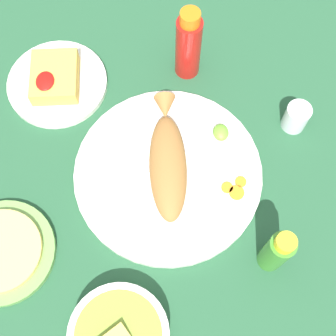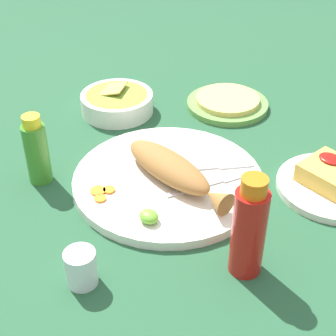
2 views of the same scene
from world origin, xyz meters
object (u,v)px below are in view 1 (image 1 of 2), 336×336
(fried_fish, at_px, (168,160))
(hot_sauce_bottle_green, at_px, (277,251))
(side_plate_fries, at_px, (57,83))
(fork_near, at_px, (123,156))
(salt_cup, at_px, (296,118))
(fork_far, at_px, (137,138))
(hot_sauce_bottle_red, at_px, (188,45))
(guacamole_bowl, at_px, (119,335))
(tortilla_plate, at_px, (2,252))
(main_plate, at_px, (168,174))

(fried_fish, height_order, hot_sauce_bottle_green, hot_sauce_bottle_green)
(side_plate_fries, bearing_deg, fork_near, 37.43)
(fried_fish, xyz_separation_m, salt_cup, (-0.09, 0.26, -0.02))
(fork_near, height_order, fork_far, same)
(fork_far, distance_m, hot_sauce_bottle_green, 0.34)
(fork_near, relative_size, hot_sauce_bottle_red, 0.93)
(fried_fish, distance_m, hot_sauce_bottle_green, 0.26)
(hot_sauce_bottle_green, xyz_separation_m, guacamole_bowl, (0.12, -0.27, -0.04))
(side_plate_fries, xyz_separation_m, guacamole_bowl, (0.51, 0.13, 0.02))
(fork_far, relative_size, tortilla_plate, 0.94)
(hot_sauce_bottle_green, bearing_deg, fork_far, -136.49)
(guacamole_bowl, bearing_deg, side_plate_fries, -165.85)
(fork_near, xyz_separation_m, hot_sauce_bottle_red, (-0.21, 0.14, 0.06))
(fried_fish, relative_size, side_plate_fries, 1.23)
(main_plate, bearing_deg, side_plate_fries, -134.08)
(fork_near, distance_m, guacamole_bowl, 0.33)
(fork_far, xyz_separation_m, salt_cup, (-0.03, 0.32, 0.01))
(fork_near, height_order, guacamole_bowl, guacamole_bowl)
(fork_near, bearing_deg, tortilla_plate, 70.37)
(fried_fish, bearing_deg, tortilla_plate, -63.70)
(side_plate_fries, bearing_deg, main_plate, 45.92)
(fork_far, xyz_separation_m, side_plate_fries, (-0.14, -0.16, -0.01))
(fork_far, relative_size, hot_sauce_bottle_red, 1.03)
(fork_near, relative_size, salt_cup, 2.74)
(salt_cup, distance_m, tortilla_plate, 0.61)
(guacamole_bowl, height_order, tortilla_plate, guacamole_bowl)
(fork_near, bearing_deg, hot_sauce_bottle_green, 173.61)
(fried_fish, relative_size, salt_cup, 4.29)
(salt_cup, bearing_deg, hot_sauce_bottle_green, -17.05)
(hot_sauce_bottle_green, bearing_deg, fried_fish, -136.66)
(fork_near, bearing_deg, main_plate, -170.82)
(fried_fish, distance_m, tortilla_plate, 0.34)
(hot_sauce_bottle_red, bearing_deg, tortilla_plate, -43.35)
(hot_sauce_bottle_green, height_order, guacamole_bowl, hot_sauce_bottle_green)
(fried_fish, xyz_separation_m, hot_sauce_bottle_green, (0.19, 0.18, 0.02))
(fork_far, bearing_deg, main_plate, 144.53)
(main_plate, bearing_deg, fork_far, -141.80)
(hot_sauce_bottle_green, height_order, side_plate_fries, hot_sauce_bottle_green)
(salt_cup, height_order, tortilla_plate, salt_cup)
(guacamole_bowl, distance_m, tortilla_plate, 0.26)
(hot_sauce_bottle_red, relative_size, side_plate_fries, 0.84)
(hot_sauce_bottle_green, relative_size, salt_cup, 2.35)
(hot_sauce_bottle_green, bearing_deg, guacamole_bowl, -66.24)
(guacamole_bowl, bearing_deg, tortilla_plate, -125.81)
(tortilla_plate, bearing_deg, salt_cup, 112.79)
(main_plate, distance_m, salt_cup, 0.28)
(hot_sauce_bottle_red, height_order, tortilla_plate, hot_sauce_bottle_red)
(guacamole_bowl, bearing_deg, salt_cup, 137.88)
(fried_fish, height_order, fork_near, fried_fish)
(hot_sauce_bottle_red, height_order, guacamole_bowl, hot_sauce_bottle_red)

